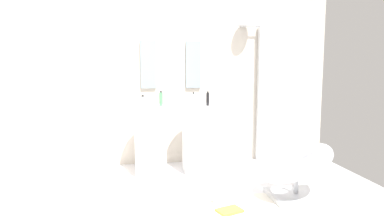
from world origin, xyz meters
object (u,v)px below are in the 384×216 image
coffee_mug (217,199)px  soap_bottle_clear (193,99)px  pedestal_sink_right (198,135)px  shower_column (261,90)px  pedestal_sink_left (150,137)px  soap_bottle_black (208,99)px  soap_bottle_grey (143,100)px  magazine_ochre (230,211)px  lounge_chair (297,168)px  soap_bottle_green (161,99)px

coffee_mug → soap_bottle_clear: soap_bottle_clear is taller
pedestal_sink_right → shower_column: shower_column is taller
pedestal_sink_left → pedestal_sink_right: (0.66, 0.00, 0.00)m
pedestal_sink_right → soap_bottle_black: bearing=-54.7°
shower_column → coffee_mug: size_ratio=20.39×
pedestal_sink_right → soap_bottle_black: 0.54m
soap_bottle_grey → soap_bottle_black: soap_bottle_black is taller
shower_column → magazine_ochre: (-0.97, -1.78, -1.06)m
pedestal_sink_left → lounge_chair: (1.54, -1.15, -0.15)m
pedestal_sink_right → lounge_chair: (0.88, -1.15, -0.15)m
magazine_ochre → coffee_mug: 0.23m
pedestal_sink_right → shower_column: bearing=21.1°
pedestal_sink_left → shower_column: 1.84m
lounge_chair → soap_bottle_green: (-1.39, 1.08, 0.67)m
pedestal_sink_right → coffee_mug: bearing=-90.2°
coffee_mug → soap_bottle_green: (-0.51, 1.10, 0.96)m
pedestal_sink_right → coffee_mug: size_ratio=10.19×
soap_bottle_clear → soap_bottle_green: (-0.43, 0.02, 0.01)m
soap_bottle_grey → magazine_ochre: bearing=-61.3°
pedestal_sink_right → soap_bottle_black: (0.10, -0.14, 0.51)m
soap_bottle_clear → soap_bottle_black: bearing=-14.7°
shower_column → soap_bottle_grey: shower_column is taller
magazine_ochre → soap_bottle_clear: (-0.15, 1.29, 0.98)m
pedestal_sink_left → shower_column: shower_column is taller
soap_bottle_black → soap_bottle_green: bearing=173.9°
shower_column → coffee_mug: 2.14m
soap_bottle_black → coffee_mug: bearing=-95.7°
magazine_ochre → soap_bottle_grey: soap_bottle_grey is taller
coffee_mug → soap_bottle_green: bearing=114.9°
pedestal_sink_left → lounge_chair: bearing=-36.8°
magazine_ochre → soap_bottle_black: soap_bottle_black is taller
pedestal_sink_left → soap_bottle_clear: 0.77m
shower_column → soap_bottle_clear: size_ratio=11.73×
lounge_chair → shower_column: bearing=84.1°
soap_bottle_grey → soap_bottle_clear: 0.69m
pedestal_sink_right → soap_bottle_black: soap_bottle_black is taller
lounge_chair → soap_bottle_clear: (-0.96, 1.06, 0.66)m
magazine_ochre → coffee_mug: coffee_mug is taller
pedestal_sink_right → magazine_ochre: size_ratio=4.23×
shower_column → magazine_ochre: size_ratio=8.47×
soap_bottle_green → soap_bottle_black: (0.61, -0.07, -0.00)m
lounge_chair → magazine_ochre: 0.90m
soap_bottle_black → pedestal_sink_left: bearing=169.6°
coffee_mug → soap_bottle_clear: bearing=94.2°
lounge_chair → coffee_mug: bearing=-178.7°
magazine_ochre → coffee_mug: (-0.07, 0.21, 0.04)m
lounge_chair → soap_bottle_black: (-0.78, 1.01, 0.66)m
soap_bottle_green → soap_bottle_grey: bearing=141.9°
soap_bottle_green → magazine_ochre: bearing=-66.0°
soap_bottle_grey → soap_bottle_black: (0.85, -0.25, 0.03)m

